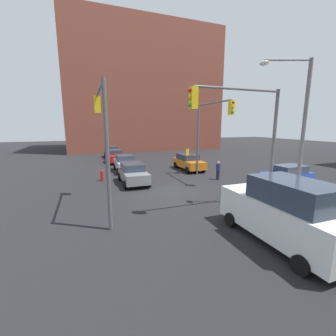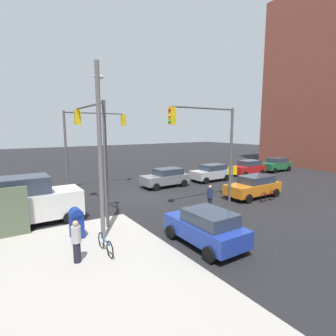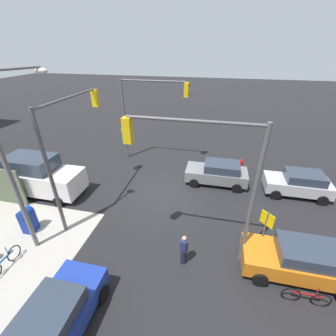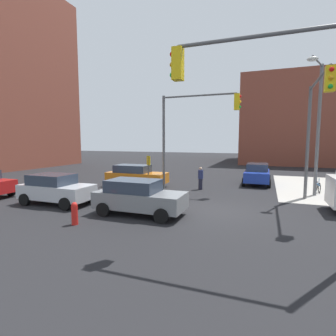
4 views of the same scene
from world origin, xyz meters
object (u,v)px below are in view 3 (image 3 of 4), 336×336
at_px(bicycle_leaning_on_fence, 5,262).
at_px(coupe_gray, 217,173).
at_px(hatchback_silver, 298,183).
at_px(traffic_signal_nw_corner, 203,167).
at_px(fire_hydrant, 241,165).
at_px(traffic_signal_ne_corner, 70,134).
at_px(mailbox_blue, 28,219).
at_px(bicycle_at_crosswalk, 306,297).
at_px(coupe_blue, 55,320).
at_px(street_lamp_corner, 14,157).
at_px(sedan_orange, 301,260).
at_px(traffic_signal_se_corner, 148,105).
at_px(van_white_delivery, 39,176).
at_px(pedestrian_waiting, 184,249).

bearing_deg(bicycle_leaning_on_fence, coupe_gray, -134.13).
relative_size(hatchback_silver, coupe_gray, 0.94).
height_order(traffic_signal_nw_corner, fire_hydrant, traffic_signal_nw_corner).
height_order(traffic_signal_ne_corner, bicycle_leaning_on_fence, traffic_signal_ne_corner).
xyz_separation_m(mailbox_blue, bicycle_at_crosswalk, (-13.00, 1.00, -0.42)).
height_order(traffic_signal_nw_corner, bicycle_at_crosswalk, traffic_signal_nw_corner).
xyz_separation_m(coupe_blue, bicycle_at_crosswalk, (-8.45, -2.97, -0.50)).
relative_size(mailbox_blue, fire_hydrant, 1.52).
bearing_deg(hatchback_silver, coupe_blue, 46.73).
distance_m(street_lamp_corner, sedan_orange, 12.54).
bearing_deg(traffic_signal_ne_corner, traffic_signal_nw_corner, 163.72).
distance_m(traffic_signal_se_corner, hatchback_silver, 11.84).
height_order(hatchback_silver, bicycle_leaning_on_fence, hatchback_silver).
bearing_deg(hatchback_silver, fire_hydrant, -36.71).
xyz_separation_m(traffic_signal_nw_corner, coupe_blue, (4.14, 4.47, -3.78)).
bearing_deg(sedan_orange, coupe_blue, 26.72).
height_order(traffic_signal_nw_corner, van_white_delivery, traffic_signal_nw_corner).
relative_size(traffic_signal_se_corner, coupe_blue, 1.68).
distance_m(traffic_signal_nw_corner, coupe_blue, 7.16).
relative_size(sedan_orange, bicycle_leaning_on_fence, 2.57).
bearing_deg(pedestrian_waiting, coupe_gray, -152.46).
bearing_deg(traffic_signal_nw_corner, traffic_signal_ne_corner, -16.28).
distance_m(coupe_gray, pedestrian_waiting, 7.22).
xyz_separation_m(street_lamp_corner, sedan_orange, (-11.90, -0.75, -3.86)).
bearing_deg(coupe_gray, hatchback_silver, 177.42).
relative_size(mailbox_blue, coupe_blue, 0.37).
xyz_separation_m(traffic_signal_nw_corner, bicycle_leaning_on_fence, (8.09, 2.70, -4.27)).
height_order(mailbox_blue, fire_hydrant, mailbox_blue).
xyz_separation_m(traffic_signal_ne_corner, coupe_blue, (-2.86, 6.51, -3.78)).
bearing_deg(street_lamp_corner, coupe_gray, -138.45).
bearing_deg(hatchback_silver, mailbox_blue, 24.62).
relative_size(coupe_blue, pedestrian_waiting, 2.44).
xyz_separation_m(coupe_blue, bicycle_leaning_on_fence, (3.96, -1.77, -0.50)).
height_order(street_lamp_corner, bicycle_at_crosswalk, street_lamp_corner).
xyz_separation_m(mailbox_blue, bicycle_leaning_on_fence, (-0.60, 2.20, -0.42)).
bearing_deg(coupe_blue, pedestrian_waiting, -134.05).
height_order(traffic_signal_se_corner, coupe_blue, traffic_signal_se_corner).
height_order(mailbox_blue, pedestrian_waiting, pedestrian_waiting).
bearing_deg(traffic_signal_se_corner, bicycle_leaning_on_fence, 75.05).
xyz_separation_m(bicycle_leaning_on_fence, bicycle_at_crosswalk, (-12.40, -1.20, 0.00)).
distance_m(traffic_signal_ne_corner, bicycle_leaning_on_fence, 6.48).
xyz_separation_m(coupe_gray, bicycle_leaning_on_fence, (8.84, 9.11, -0.50)).
relative_size(pedestrian_waiting, bicycle_leaning_on_fence, 0.91).
height_order(hatchback_silver, van_white_delivery, van_white_delivery).
xyz_separation_m(van_white_delivery, bicycle_at_crosswalk, (-14.80, 4.20, -0.93)).
xyz_separation_m(traffic_signal_se_corner, coupe_gray, (-5.71, 2.59, -3.78)).
bearing_deg(van_white_delivery, coupe_gray, -161.72).
xyz_separation_m(coupe_blue, van_white_delivery, (6.36, -7.17, 0.44)).
bearing_deg(sedan_orange, mailbox_blue, 1.32).
relative_size(traffic_signal_ne_corner, sedan_orange, 1.45).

